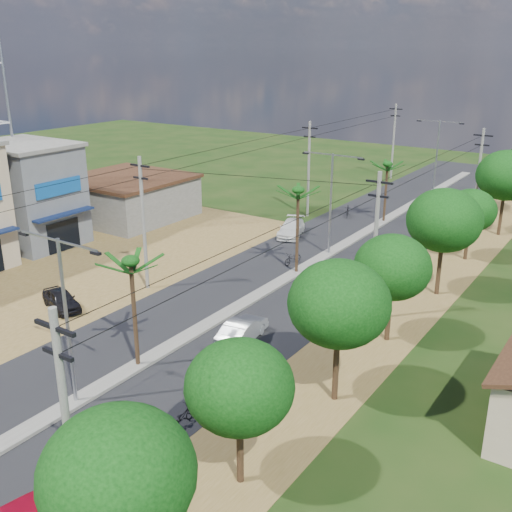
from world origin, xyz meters
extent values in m
plane|color=black|center=(0.00, 0.00, 0.00)|extent=(160.00, 160.00, 0.00)
cube|color=black|center=(0.00, 15.00, 0.02)|extent=(12.00, 110.00, 0.04)
cube|color=#605E56|center=(0.00, 18.00, 0.09)|extent=(1.00, 90.00, 0.18)
cube|color=brown|center=(-15.00, 8.00, 0.02)|extent=(18.00, 46.00, 0.04)
cube|color=brown|center=(8.50, 15.00, 0.01)|extent=(5.00, 90.00, 0.03)
cube|color=#54585C|center=(-22.00, 14.00, 4.00)|extent=(8.00, 6.00, 8.00)
cube|color=#605E56|center=(-22.00, 14.00, 8.15)|extent=(8.40, 6.40, 0.30)
cube|color=#0F1C41|center=(-17.60, 14.00, 3.10)|extent=(0.80, 5.40, 0.15)
cube|color=black|center=(-17.95, 14.00, 1.30)|extent=(0.10, 3.00, 2.40)
cube|color=#0E478E|center=(-17.92, 14.00, 5.20)|extent=(0.12, 4.20, 1.20)
cube|color=#605E56|center=(-21.00, 24.00, 1.80)|extent=(10.00, 10.00, 3.60)
cube|color=black|center=(-21.00, 24.00, 3.80)|extent=(10.40, 10.40, 0.30)
ellipsoid|color=black|center=(9.50, -6.00, 4.50)|extent=(4.40, 4.40, 3.74)
cylinder|color=black|center=(9.30, 0.00, 1.92)|extent=(0.28, 0.28, 3.85)
ellipsoid|color=black|center=(9.30, 0.00, 4.12)|extent=(4.00, 4.00, 3.40)
cylinder|color=black|center=(9.70, 7.00, 2.27)|extent=(0.28, 0.28, 4.55)
ellipsoid|color=black|center=(9.70, 7.00, 4.88)|extent=(4.60, 4.60, 3.91)
cylinder|color=black|center=(9.40, 14.00, 2.03)|extent=(0.28, 0.28, 4.06)
ellipsoid|color=black|center=(9.40, 14.00, 4.35)|extent=(4.20, 4.20, 3.57)
cylinder|color=black|center=(9.60, 22.00, 2.38)|extent=(0.28, 0.28, 4.76)
ellipsoid|color=black|center=(9.60, 22.00, 5.10)|extent=(4.80, 4.80, 4.08)
cylinder|color=black|center=(9.20, 30.00, 1.82)|extent=(0.28, 0.28, 3.64)
ellipsoid|color=black|center=(9.20, 30.00, 3.90)|extent=(3.80, 3.80, 3.23)
cylinder|color=black|center=(9.80, 38.00, 2.45)|extent=(0.28, 0.28, 4.90)
ellipsoid|color=black|center=(9.80, 38.00, 5.25)|extent=(5.00, 5.00, 4.25)
cylinder|color=black|center=(0.00, 4.00, 2.90)|extent=(0.22, 0.22, 5.80)
cylinder|color=black|center=(0.00, 20.00, 3.10)|extent=(0.22, 0.22, 6.20)
cylinder|color=black|center=(0.00, 36.00, 2.75)|extent=(0.22, 0.22, 5.50)
cylinder|color=gray|center=(0.00, 0.00, 4.00)|extent=(0.16, 0.16, 8.00)
cube|color=gray|center=(1.20, 0.00, 7.90)|extent=(2.40, 0.08, 0.08)
cube|color=gray|center=(-1.20, 0.00, 7.90)|extent=(2.40, 0.08, 0.08)
cube|color=black|center=(2.30, 0.00, 7.80)|extent=(0.50, 0.18, 0.12)
cube|color=black|center=(-2.30, 0.00, 7.80)|extent=(0.50, 0.18, 0.12)
cylinder|color=gray|center=(0.00, 25.00, 4.00)|extent=(0.16, 0.16, 8.00)
cube|color=gray|center=(1.20, 25.00, 7.90)|extent=(2.40, 0.08, 0.08)
cube|color=gray|center=(-1.20, 25.00, 7.90)|extent=(2.40, 0.08, 0.08)
cube|color=black|center=(2.30, 25.00, 7.80)|extent=(0.50, 0.18, 0.12)
cube|color=black|center=(-2.30, 25.00, 7.80)|extent=(0.50, 0.18, 0.12)
cylinder|color=gray|center=(0.00, 50.00, 4.00)|extent=(0.16, 0.16, 8.00)
cube|color=gray|center=(1.20, 50.00, 7.90)|extent=(2.40, 0.08, 0.08)
cube|color=gray|center=(-1.20, 50.00, 7.90)|extent=(2.40, 0.08, 0.08)
cube|color=black|center=(2.30, 50.00, 7.80)|extent=(0.50, 0.18, 0.12)
cube|color=black|center=(-2.30, 50.00, 7.80)|extent=(0.50, 0.18, 0.12)
cylinder|color=#605E56|center=(-7.00, 12.00, 4.50)|extent=(0.24, 0.24, 9.00)
cube|color=black|center=(-7.00, 12.00, 8.40)|extent=(1.60, 0.12, 0.12)
cube|color=black|center=(-7.00, 12.00, 7.60)|extent=(1.20, 0.12, 0.12)
cylinder|color=#605E56|center=(-7.00, 34.00, 4.50)|extent=(0.24, 0.24, 9.00)
cube|color=black|center=(-7.00, 34.00, 8.40)|extent=(1.60, 0.12, 0.12)
cube|color=black|center=(-7.00, 34.00, 7.60)|extent=(1.20, 0.12, 0.12)
cylinder|color=#605E56|center=(-7.00, 55.00, 4.50)|extent=(0.24, 0.24, 9.00)
cube|color=black|center=(-7.00, 55.00, 8.40)|extent=(1.60, 0.12, 0.12)
cube|color=black|center=(-7.00, 55.00, 7.60)|extent=(1.20, 0.12, 0.12)
cylinder|color=#605E56|center=(7.50, -6.00, 4.50)|extent=(0.24, 0.24, 9.00)
cube|color=black|center=(7.50, -6.00, 8.40)|extent=(1.60, 0.12, 0.12)
cube|color=black|center=(7.50, -6.00, 7.60)|extent=(1.20, 0.12, 0.12)
cylinder|color=#605E56|center=(7.50, 16.00, 4.50)|extent=(0.24, 0.24, 9.00)
cube|color=black|center=(7.50, 16.00, 8.40)|extent=(1.60, 0.12, 0.12)
cube|color=black|center=(7.50, 16.00, 7.60)|extent=(1.20, 0.12, 0.12)
cylinder|color=#605E56|center=(7.50, 38.00, 4.50)|extent=(0.24, 0.24, 9.00)
cube|color=black|center=(7.50, 38.00, 8.40)|extent=(1.60, 0.12, 0.12)
cube|color=black|center=(7.50, 38.00, 7.60)|extent=(1.20, 0.12, 0.12)
imported|color=#93969B|center=(2.82, 9.28, 0.66)|extent=(1.98, 4.19, 1.33)
imported|color=silver|center=(-5.00, 27.61, 0.66)|extent=(3.26, 4.88, 1.31)
imported|color=black|center=(-9.05, 6.50, 0.62)|extent=(3.90, 2.53, 1.23)
imported|color=black|center=(5.20, 1.42, 0.43)|extent=(0.67, 1.65, 0.85)
imported|color=black|center=(-1.20, 21.52, 0.47)|extent=(0.92, 1.86, 0.93)
imported|color=black|center=(-3.56, 35.71, 0.54)|extent=(1.18, 1.86, 1.09)
camera|label=1|loc=(20.18, -15.03, 15.61)|focal=42.00mm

